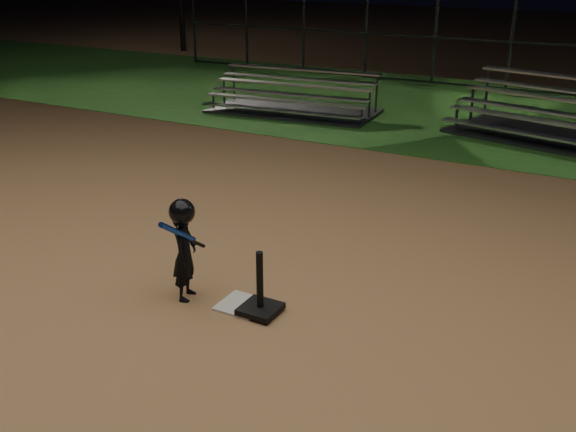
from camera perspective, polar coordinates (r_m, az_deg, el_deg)
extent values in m
plane|color=#A17549|center=(6.92, -4.00, -7.72)|extent=(80.00, 80.00, 0.00)
cube|color=#23541B|center=(15.77, 16.01, 8.53)|extent=(60.00, 8.00, 0.01)
cube|color=beige|center=(6.91, -4.00, -7.64)|extent=(0.45, 0.45, 0.02)
cube|color=black|center=(6.75, -2.40, -7.99)|extent=(0.38, 0.38, 0.06)
cylinder|color=black|center=(6.59, -2.44, -5.49)|extent=(0.07, 0.07, 0.60)
imported|color=black|center=(6.92, -8.89, -3.31)|extent=(0.34, 0.42, 0.99)
sphere|color=black|center=(6.74, -9.12, 0.36)|extent=(0.27, 0.27, 0.27)
cylinder|color=blue|center=(6.66, -9.47, -1.40)|extent=(0.06, 0.53, 0.40)
cylinder|color=black|center=(6.71, -7.69, -2.40)|extent=(0.04, 0.18, 0.14)
cube|color=#BBBBC0|center=(14.71, -0.31, 9.91)|extent=(3.71, 0.55, 0.04)
cube|color=#BBBBC0|center=(14.51, -0.72, 9.07)|extent=(3.71, 0.55, 0.03)
cube|color=#BBBBC0|center=(15.12, 0.48, 11.24)|extent=(3.71, 0.55, 0.04)
cube|color=#BBBBC0|center=(14.92, 0.08, 10.44)|extent=(3.71, 0.55, 0.03)
cube|color=#BBBBC0|center=(15.54, 1.24, 12.50)|extent=(3.71, 0.55, 0.04)
cube|color=#BBBBC0|center=(15.33, 0.86, 11.74)|extent=(3.71, 0.55, 0.03)
cube|color=#38383D|center=(15.24, 0.47, 9.01)|extent=(3.85, 2.13, 0.06)
cube|color=silver|center=(13.26, 22.73, 7.28)|extent=(4.50, 1.34, 0.05)
cube|color=silver|center=(13.02, 22.10, 6.19)|extent=(4.50, 1.34, 0.03)
cube|color=silver|center=(13.52, 23.27, 7.96)|extent=(4.50, 1.34, 0.03)
cube|color=#38383D|center=(13.94, 23.40, 6.02)|extent=(4.96, 3.23, 0.07)
cube|color=#38383D|center=(18.65, 18.22, 10.38)|extent=(20.00, 0.05, 0.05)
cube|color=#38383D|center=(18.47, 18.67, 14.02)|extent=(20.00, 0.05, 0.05)
cylinder|color=#38383D|center=(22.51, -8.10, 16.12)|extent=(0.08, 0.08, 2.50)
cylinder|color=#38383D|center=(19.97, 4.00, 15.57)|extent=(0.08, 0.08, 2.50)
cylinder|color=#38383D|center=(18.47, 18.67, 14.02)|extent=(0.08, 0.08, 2.50)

